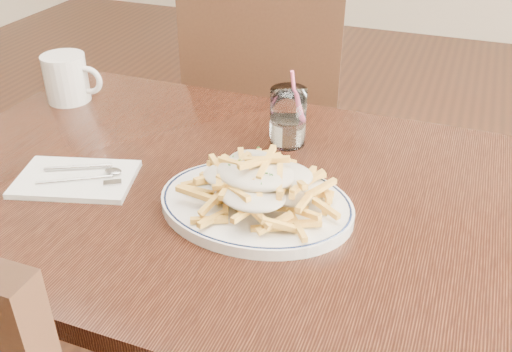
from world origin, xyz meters
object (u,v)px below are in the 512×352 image
at_px(water_glass, 288,120).
at_px(coffee_mug, 67,78).
at_px(chair_far, 265,116).
at_px(table, 222,216).
at_px(fries_plate, 256,204).
at_px(loaded_fries, 256,179).

distance_m(water_glass, coffee_mug, 0.56).
bearing_deg(water_glass, chair_far, 114.95).
bearing_deg(table, fries_plate, -32.61).
height_order(table, coffee_mug, coffee_mug).
distance_m(loaded_fries, water_glass, 0.26).
distance_m(chair_far, coffee_mug, 0.64).
bearing_deg(chair_far, fries_plate, -71.01).
xyz_separation_m(chair_far, coffee_mug, (-0.33, -0.48, 0.26)).
xyz_separation_m(table, loaded_fries, (0.09, -0.06, 0.14)).
distance_m(table, fries_plate, 0.14).
bearing_deg(coffee_mug, loaded_fries, -24.91).
relative_size(table, fries_plate, 3.46).
relative_size(table, coffee_mug, 8.29).
relative_size(chair_far, water_glass, 5.85).
bearing_deg(fries_plate, water_glass, 96.03).
distance_m(fries_plate, loaded_fries, 0.05).
bearing_deg(fries_plate, coffee_mug, 155.09).
relative_size(table, water_glass, 7.27).
distance_m(loaded_fries, coffee_mug, 0.65).
bearing_deg(water_glass, coffee_mug, 178.07).
xyz_separation_m(loaded_fries, water_glass, (-0.03, 0.25, -0.01)).
bearing_deg(table, loaded_fries, -32.61).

